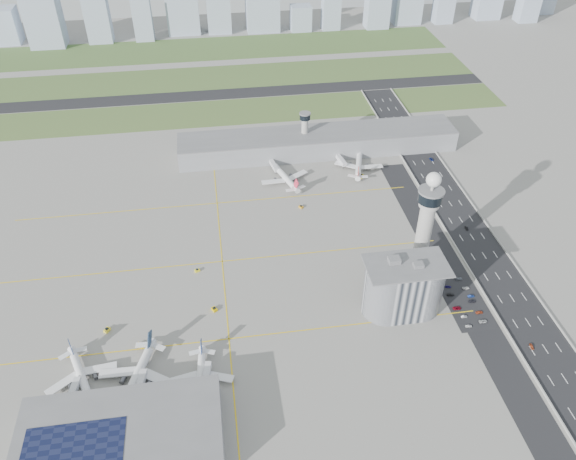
{
  "coord_description": "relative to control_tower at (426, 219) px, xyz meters",
  "views": [
    {
      "loc": [
        -38.59,
        -221.56,
        218.17
      ],
      "look_at": [
        0.0,
        35.0,
        15.0
      ],
      "focal_mm": 35.0,
      "sensor_mm": 36.0,
      "label": 1
    }
  ],
  "objects": [
    {
      "name": "skyline_bldg_4",
      "position": [
        -276.47,
        407.19,
        -4.86
      ],
      "size": [
        35.81,
        28.65,
        60.36
      ],
      "primitive_type": "cube",
      "color": "#9EADC1",
      "rests_on": "ground"
    },
    {
      "name": "taxiway_line_h_0",
      "position": [
        -112.0,
        -38.0,
        -35.04
      ],
      "size": [
        260.0,
        0.6,
        0.01
      ],
      "primitive_type": "cube",
      "color": "yellow",
      "rests_on": "ground"
    },
    {
      "name": "tug_2",
      "position": [
        -118.36,
        -16.97,
        -34.09
      ],
      "size": [
        3.55,
        3.93,
        1.89
      ],
      "primitive_type": null,
      "rotation": [
        0.0,
        0.0,
        -2.63
      ],
      "color": "#E4B700",
      "rests_on": "ground"
    },
    {
      "name": "airplane_near_a",
      "position": [
        -181.36,
        -54.08,
        -29.49
      ],
      "size": [
        45.99,
        49.3,
        11.09
      ],
      "primitive_type": null,
      "rotation": [
        0.0,
        0.0,
        -1.19
      ],
      "color": "white",
      "rests_on": "ground"
    },
    {
      "name": "car_lot_0",
      "position": [
        11.14,
        -48.27,
        -34.44
      ],
      "size": [
        3.6,
        1.63,
        1.2
      ],
      "primitive_type": "imported",
      "rotation": [
        0.0,
        0.0,
        1.51
      ],
      "color": "white",
      "rests_on": "ground"
    },
    {
      "name": "skyline_bldg_11",
      "position": [
        36.28,
        415.34,
        -15.56
      ],
      "size": [
        20.22,
        16.18,
        38.97
      ],
      "primitive_type": "cube",
      "color": "#9EADC1",
      "rests_on": "ground"
    },
    {
      "name": "jet_bridge_far_0",
      "position": [
        -70.0,
        124.0,
        -32.19
      ],
      "size": [
        5.39,
        14.31,
        5.7
      ],
      "primitive_type": null,
      "rotation": [
        0.0,
        0.0,
        -1.4
      ],
      "color": "silver",
      "rests_on": "ground"
    },
    {
      "name": "car_lot_8",
      "position": [
        20.08,
        -31.57,
        -34.39
      ],
      "size": [
        3.92,
        1.79,
        1.3
      ],
      "primitive_type": "imported",
      "rotation": [
        0.0,
        0.0,
        1.5
      ],
      "color": "#22222A",
      "rests_on": "ground"
    },
    {
      "name": "car_lot_5",
      "position": [
        10.43,
        -12.87,
        -34.42
      ],
      "size": [
        3.96,
        1.89,
        1.25
      ],
      "primitive_type": "imported",
      "rotation": [
        0.0,
        0.0,
        1.72
      ],
      "color": "white",
      "rests_on": "ground"
    },
    {
      "name": "tug_0",
      "position": [
        -173.4,
        -23.42,
        -34.08
      ],
      "size": [
        3.64,
        4.0,
        1.92
      ],
      "primitive_type": null,
      "rotation": [
        0.0,
        0.0,
        -0.54
      ],
      "color": "yellow",
      "rests_on": "ground"
    },
    {
      "name": "airplane_near_c",
      "position": [
        -126.83,
        -63.03,
        -29.84
      ],
      "size": [
        34.59,
        39.68,
        10.41
      ],
      "primitive_type": null,
      "rotation": [
        0.0,
        0.0,
        -1.65
      ],
      "color": "white",
      "rests_on": "ground"
    },
    {
      "name": "taxiway_line_h_2",
      "position": [
        -112.0,
        82.0,
        -35.04
      ],
      "size": [
        260.0,
        0.6,
        0.01
      ],
      "primitive_type": "cube",
      "color": "yellow",
      "rests_on": "ground"
    },
    {
      "name": "jet_bridge_far_1",
      "position": [
        -20.0,
        124.0,
        -32.19
      ],
      "size": [
        5.39,
        14.31,
        5.7
      ],
      "primitive_type": null,
      "rotation": [
        0.0,
        0.0,
        -1.4
      ],
      "color": "silver",
      "rests_on": "ground"
    },
    {
      "name": "car_lot_4",
      "position": [
        11.44,
        -18.76,
        -34.46
      ],
      "size": [
        3.62,
        1.95,
        1.17
      ],
      "primitive_type": "imported",
      "rotation": [
        0.0,
        0.0,
        1.4
      ],
      "color": "navy",
      "rests_on": "ground"
    },
    {
      "name": "car_lot_2",
      "position": [
        10.01,
        -35.24,
        -34.42
      ],
      "size": [
        4.48,
        2.11,
        1.24
      ],
      "primitive_type": "imported",
      "rotation": [
        0.0,
        0.0,
        1.56
      ],
      "color": "maroon",
      "rests_on": "ground"
    },
    {
      "name": "tug_3",
      "position": [
        -126.66,
        15.5,
        -34.22
      ],
      "size": [
        3.32,
        2.8,
        1.64
      ],
      "primitive_type": null,
      "rotation": [
        0.0,
        0.0,
        -1.21
      ],
      "color": "yellow",
      "rests_on": "ground"
    },
    {
      "name": "highway",
      "position": [
        43.0,
        -8.0,
        -34.99
      ],
      "size": [
        28.0,
        500.0,
        0.1
      ],
      "primitive_type": "cube",
      "color": "black",
      "rests_on": "ground"
    },
    {
      "name": "skyline_bldg_10",
      "position": [
        1.27,
        415.68,
        -21.17
      ],
      "size": [
        23.01,
        18.41,
        27.75
      ],
      "primitive_type": "cube",
      "color": "#9EADC1",
      "rests_on": "ground"
    },
    {
      "name": "grass_strip_1",
      "position": [
        -92.0,
        292.0,
        -35.0
      ],
      "size": [
        480.0,
        60.0,
        0.08
      ],
      "primitive_type": "cube",
      "color": "#3E5629",
      "rests_on": "ground"
    },
    {
      "name": "barrier_right",
      "position": [
        57.0,
        -8.0,
        -34.44
      ],
      "size": [
        0.6,
        500.0,
        1.2
      ],
      "primitive_type": "cube",
      "color": "#9E9E99",
      "rests_on": "ground"
    },
    {
      "name": "skyline_bldg_9",
      "position": [
        -41.73,
        424.32,
        -3.99
      ],
      "size": [
        36.96,
        29.57,
        62.11
      ],
      "primitive_type": "cube",
      "color": "#9EADC1",
      "rests_on": "ground"
    },
    {
      "name": "barrier_left",
      "position": [
        29.0,
        -8.0,
        -34.44
      ],
      "size": [
        0.6,
        500.0,
        1.2
      ],
      "primitive_type": "cube",
      "color": "#9E9E99",
      "rests_on": "ground"
    },
    {
      "name": "control_tower",
      "position": [
        0.0,
        0.0,
        0.0
      ],
      "size": [
        14.0,
        14.0,
        64.5
      ],
      "color": "#ADAAA5",
      "rests_on": "ground"
    },
    {
      "name": "taxiway_line_v",
      "position": [
        -112.0,
        22.0,
        -35.04
      ],
      "size": [
        0.6,
        260.0,
        0.01
      ],
      "primitive_type": "cube",
      "color": "yellow",
      "rests_on": "ground"
    },
    {
      "name": "runway",
      "position": [
        -92.0,
        254.0,
        -34.98
      ],
      "size": [
        480.0,
        22.0,
        0.1
      ],
      "primitive_type": "cube",
      "color": "black",
      "rests_on": "ground"
    },
    {
      "name": "car_lot_11",
      "position": [
        19.83,
        -13.46,
        -34.44
      ],
      "size": [
        4.19,
        1.82,
        1.2
      ],
      "primitive_type": "imported",
      "rotation": [
        0.0,
        0.0,
        1.54
      ],
      "color": "slate",
      "rests_on": "ground"
    },
    {
      "name": "jet_bridge_near_2",
      "position": [
        -125.0,
        -69.0,
        -32.19
      ],
      "size": [
        5.39,
        14.31,
        5.7
      ],
      "primitive_type": null,
      "rotation": [
        0.0,
        0.0,
        1.4
      ],
      "color": "silver",
      "rests_on": "ground"
    },
    {
      "name": "airplane_near_b",
      "position": [
        -156.26,
        -58.02,
        -28.86
      ],
      "size": [
        49.57,
        53.75,
        12.36
      ],
      "primitive_type": null,
      "rotation": [
        0.0,
        0.0,
        -1.89
      ],
      "color": "white",
      "rests_on": "ground"
    },
    {
      "name": "secondary_tower",
      "position": [
        -42.0,
        142.0,
        -16.24
      ],
      "size": [
        8.6,
        8.6,
        31.9
      ],
      "color": "#ADAAA5",
      "rests_on": "ground"
    },
    {
      "name": "car_lot_7",
      "position": [
        20.59,
        -39.9,
        -34.47
      ],
      "size": [
        4.05,
        1.87,
        1.15
      ],
      "primitive_type": "imported",
      "rotation": [
        0.0,
        0.0,
        1.64
      ],
      "color": "#B54623",
      "rests_on": "ground"
    },
    {
      "name": "airplane_far_a",
      "position": [
        -63.13,
        102.97,
        -29.15
      ],
      "size": [
        46.67,
        50.81,
        11.77
      ],
      "primitive_type": null,
      "rotation": [
        0.0,
        0.0,
        1.87
      ],
      "color": "white",
      "rests_on": "ground"
    },
    {
      "name": "car_hw_0",
      "position": [
        36.66,
        -65.93,
        -34.42
      ],
      "size": [
        1.87,
        3.79,
        1.24
      ],
      "primitive_type": "imported",
      "rotation": [
        0.0,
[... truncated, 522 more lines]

